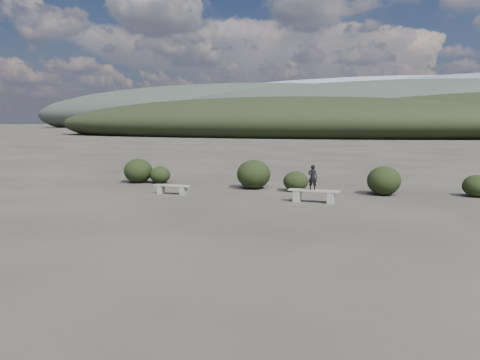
% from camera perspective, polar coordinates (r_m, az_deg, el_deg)
% --- Properties ---
extents(ground, '(1200.00, 1200.00, 0.00)m').
position_cam_1_polar(ground, '(13.56, -8.32, -6.18)').
color(ground, '#2F2B24').
rests_on(ground, ground).
extents(bench_left, '(1.63, 0.38, 0.40)m').
position_cam_1_polar(bench_left, '(20.36, -8.31, -1.04)').
color(bench_left, slate).
rests_on(bench_left, ground).
extents(bench_right, '(1.99, 0.48, 0.49)m').
position_cam_1_polar(bench_right, '(18.28, 9.00, -1.81)').
color(bench_right, slate).
rests_on(bench_right, ground).
extents(seated_person, '(0.36, 0.24, 0.97)m').
position_cam_1_polar(seated_person, '(18.20, 8.84, 0.32)').
color(seated_person, black).
rests_on(seated_person, bench_right).
extents(shrub_a, '(1.05, 1.05, 0.86)m').
position_cam_1_polar(shrub_a, '(24.09, -9.72, 0.62)').
color(shrub_a, black).
rests_on(shrub_a, ground).
extents(shrub_b, '(1.58, 1.58, 1.35)m').
position_cam_1_polar(shrub_b, '(21.83, 1.67, 0.71)').
color(shrub_b, black).
rests_on(shrub_b, ground).
extents(shrub_c, '(1.13, 1.13, 0.90)m').
position_cam_1_polar(shrub_c, '(21.14, 6.82, -0.16)').
color(shrub_c, black).
rests_on(shrub_c, ground).
extents(shrub_d, '(1.41, 1.41, 1.24)m').
position_cam_1_polar(shrub_d, '(20.81, 17.13, -0.08)').
color(shrub_d, black).
rests_on(shrub_d, ground).
extents(shrub_e, '(1.10, 1.10, 0.91)m').
position_cam_1_polar(shrub_e, '(21.77, 26.84, -0.65)').
color(shrub_e, black).
rests_on(shrub_e, ground).
extents(shrub_f, '(1.46, 1.46, 1.23)m').
position_cam_1_polar(shrub_f, '(24.57, -12.31, 1.12)').
color(shrub_f, black).
rests_on(shrub_f, ground).
extents(mountain_ridges, '(500.00, 400.00, 56.00)m').
position_cam_1_polar(mountain_ridges, '(350.96, 18.51, 7.96)').
color(mountain_ridges, black).
rests_on(mountain_ridges, ground).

